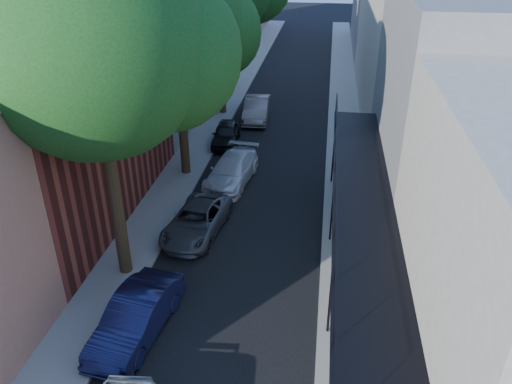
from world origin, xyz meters
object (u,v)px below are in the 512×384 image
(oak_mid, at_px, (186,25))
(parked_car_c, at_px, (197,221))
(oak_near, at_px, (111,45))
(parked_car_d, at_px, (232,170))
(parked_car_f, at_px, (257,109))
(parked_car_b, at_px, (136,317))
(parked_car_e, at_px, (226,134))

(oak_mid, distance_m, parked_car_c, 8.55)
(oak_near, height_order, parked_car_d, oak_near)
(parked_car_f, bearing_deg, oak_near, -99.84)
(oak_near, bearing_deg, parked_car_f, 83.19)
(oak_mid, relative_size, parked_car_b, 2.53)
(oak_mid, height_order, parked_car_b, oak_mid)
(parked_car_b, xyz_separation_m, parked_car_f, (0.87, 19.02, 0.03))
(parked_car_c, bearing_deg, parked_car_b, -87.32)
(parked_car_d, xyz_separation_m, parked_car_f, (-0.06, 8.78, 0.06))
(parked_car_c, distance_m, parked_car_e, 9.23)
(parked_car_d, bearing_deg, parked_car_b, -88.13)
(oak_mid, xyz_separation_m, parked_car_b, (1.08, -11.05, -6.39))
(parked_car_b, xyz_separation_m, parked_car_d, (0.93, 10.24, -0.03))
(oak_near, bearing_deg, oak_mid, 90.37)
(parked_car_f, bearing_deg, parked_car_d, -92.62)
(parked_car_d, relative_size, parked_car_f, 1.04)
(oak_near, distance_m, parked_car_e, 13.89)
(parked_car_d, bearing_deg, oak_mid, 165.25)
(parked_car_e, bearing_deg, parked_car_f, 70.63)
(oak_mid, relative_size, parked_car_d, 2.31)
(parked_car_c, xyz_separation_m, parked_car_f, (0.48, 13.35, 0.12))
(parked_car_d, distance_m, parked_car_f, 8.78)
(parked_car_d, bearing_deg, oak_near, -98.28)
(parked_car_d, relative_size, parked_car_e, 1.27)
(oak_near, bearing_deg, parked_car_d, 74.64)
(parked_car_b, bearing_deg, parked_car_e, 98.48)
(oak_mid, bearing_deg, parked_car_d, -21.83)
(parked_car_b, xyz_separation_m, parked_car_e, (-0.27, 14.88, -0.08))
(oak_near, height_order, parked_car_e, oak_near)
(oak_mid, height_order, parked_car_c, oak_mid)
(oak_near, distance_m, parked_car_f, 17.59)
(oak_mid, bearing_deg, oak_near, -89.63)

